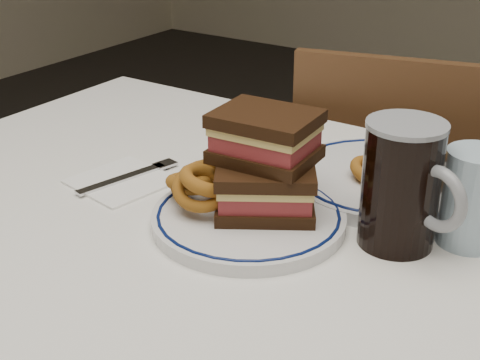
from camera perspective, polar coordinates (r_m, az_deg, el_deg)
The scene contains 11 objects.
dining_table at distance 0.97m, azimuth 0.87°, elevation -9.32°, with size 1.27×0.87×0.75m.
chair_far at distance 1.59m, azimuth 12.30°, elevation -2.65°, with size 0.48×0.48×0.86m.
main_plate at distance 0.91m, azimuth 0.74°, elevation -3.24°, with size 0.26×0.26×0.02m.
reuben_sandwich at distance 0.89m, azimuth 2.18°, elevation 1.48°, with size 0.17×0.16×0.14m.
onion_rings_main at distance 0.92m, azimuth -3.24°, elevation -0.25°, with size 0.13×0.13×0.09m.
ketchup_ramekin at distance 0.97m, azimuth 2.10°, elevation 0.28°, with size 0.06×0.06×0.03m.
beer_mug at distance 0.85m, azimuth 13.73°, elevation -0.38°, with size 0.14×0.10×0.17m.
water_glass at distance 0.89m, azimuth 19.25°, elevation -1.46°, with size 0.08×0.08×0.13m, color #A6C2D7.
far_plate at distance 1.04m, azimuth 12.08°, elevation 0.14°, with size 0.29×0.29×0.02m.
onion_rings_far at distance 1.02m, azimuth 12.24°, elevation 0.89°, with size 0.11×0.09×0.05m.
napkin_fork at distance 1.05m, azimuth -9.89°, elevation -0.00°, with size 0.16×0.18×0.01m.
Camera 1 is at (0.43, -0.67, 1.19)m, focal length 50.00 mm.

